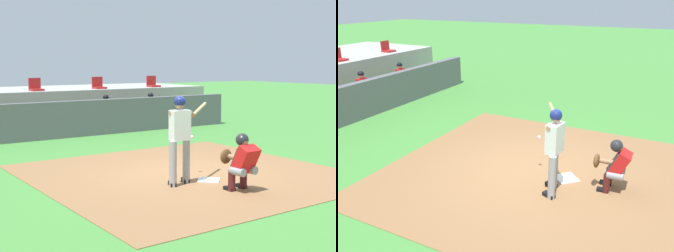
% 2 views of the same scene
% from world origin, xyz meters
% --- Properties ---
extents(ground_plane, '(80.00, 80.00, 0.00)m').
position_xyz_m(ground_plane, '(0.00, 0.00, 0.00)').
color(ground_plane, '#428438').
extents(dirt_infield, '(6.40, 6.40, 0.01)m').
position_xyz_m(dirt_infield, '(0.00, 0.00, 0.01)').
color(dirt_infield, olive).
rests_on(dirt_infield, ground).
extents(home_plate, '(0.62, 0.62, 0.02)m').
position_xyz_m(home_plate, '(0.00, -0.80, 0.02)').
color(home_plate, white).
rests_on(home_plate, dirt_infield).
extents(batter_at_plate, '(1.36, 0.69, 1.80)m').
position_xyz_m(batter_at_plate, '(-0.67, -0.71, 1.04)').
color(batter_at_plate, '#99999E').
rests_on(batter_at_plate, ground).
extents(catcher_crouched, '(0.50, 2.06, 1.13)m').
position_xyz_m(catcher_crouched, '(-0.02, -1.78, 0.61)').
color(catcher_crouched, gray).
rests_on(catcher_crouched, ground).
extents(dugout_player_1, '(0.49, 0.70, 1.30)m').
position_xyz_m(dugout_player_1, '(1.93, 7.34, 0.67)').
color(dugout_player_1, '#939399').
rests_on(dugout_player_1, ground).
extents(dugout_player_2, '(0.49, 0.70, 1.30)m').
position_xyz_m(dugout_player_2, '(3.87, 7.34, 0.67)').
color(dugout_player_2, '#939399').
rests_on(dugout_player_2, ground).
extents(stadium_seat_3, '(0.46, 0.46, 0.48)m').
position_xyz_m(stadium_seat_3, '(2.60, 9.38, 1.53)').
color(stadium_seat_3, '#A51E1E').
rests_on(stadium_seat_3, stands_platform).
extents(stadium_seat_4, '(0.46, 0.46, 0.48)m').
position_xyz_m(stadium_seat_4, '(5.20, 9.38, 1.53)').
color(stadium_seat_4, '#A51E1E').
rests_on(stadium_seat_4, stands_platform).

